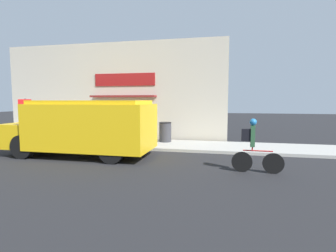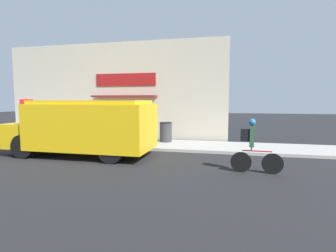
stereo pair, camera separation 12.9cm
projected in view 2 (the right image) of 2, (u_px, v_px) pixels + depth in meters
The scene contains 7 objects.
ground_plane at pixel (85, 148), 11.80m from camera, with size 70.00×70.00×0.00m, color #232326.
sidewalk at pixel (99, 142), 13.02m from camera, with size 28.00×2.54×0.12m.
storefront at pixel (112, 92), 14.25m from camera, with size 12.49×0.75×5.22m.
school_bus at pixel (85, 127), 10.03m from camera, with size 5.69×2.62×2.14m.
cyclist at pixel (253, 146), 7.67m from camera, with size 1.49×0.20×1.61m.
stop_sign_post at pixel (27, 112), 13.22m from camera, with size 0.45×0.45×2.12m.
trash_bin at pixel (166, 132), 12.76m from camera, with size 0.60×0.60×0.95m.
Camera 2 is at (6.28, -10.48, 2.14)m, focal length 28.00 mm.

